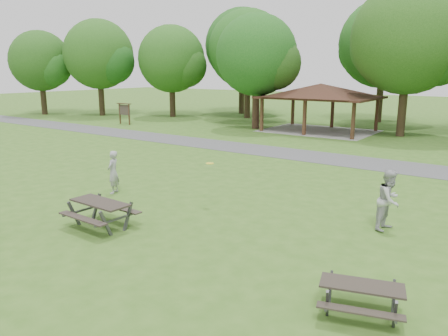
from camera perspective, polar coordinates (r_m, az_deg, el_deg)
ground at (r=14.10m, az=-12.99°, el=-7.57°), size 160.00×160.00×0.00m
asphalt_path at (r=25.23m, az=11.46°, el=1.50°), size 120.00×3.20×0.02m
pavilion at (r=35.57m, az=12.48°, el=9.62°), size 8.60×7.01×3.76m
notice_board at (r=40.31m, az=-12.90°, el=7.43°), size 1.60×0.30×1.88m
tree_row_a at (r=48.81m, az=-15.93°, el=13.83°), size 7.56×7.20×9.97m
tree_row_b at (r=46.11m, az=-6.77°, el=13.71°), size 7.14×6.80×9.28m
tree_row_c at (r=44.67m, az=3.26°, el=14.92°), size 8.19×7.80×10.67m
tree_row_d at (r=36.49m, az=4.41°, el=14.20°), size 6.93×6.60×9.27m
tree_row_e at (r=34.64m, az=23.11°, el=15.01°), size 8.40×8.00×11.02m
tree_deep_a at (r=49.25m, az=2.48°, el=15.42°), size 8.40×8.00×11.38m
tree_deep_b at (r=43.39m, az=20.27°, el=14.71°), size 8.40×8.00×11.13m
tree_flank_left at (r=51.95m, az=-22.79°, el=12.56°), size 6.72×6.40×8.93m
picnic_table_middle at (r=14.05m, az=-15.86°, el=-5.02°), size 2.05×1.67×0.87m
picnic_table_far at (r=9.38m, az=17.52°, el=-15.18°), size 1.92×1.71×0.70m
frisbee_in_flight at (r=15.44m, az=-1.87°, el=0.61°), size 0.36×0.36×0.02m
frisbee_thrower at (r=17.78m, az=-14.28°, el=-0.53°), size 0.62×0.73×1.71m
frisbee_catcher at (r=14.20m, az=20.78°, el=-3.93°), size 0.85×1.01×1.88m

